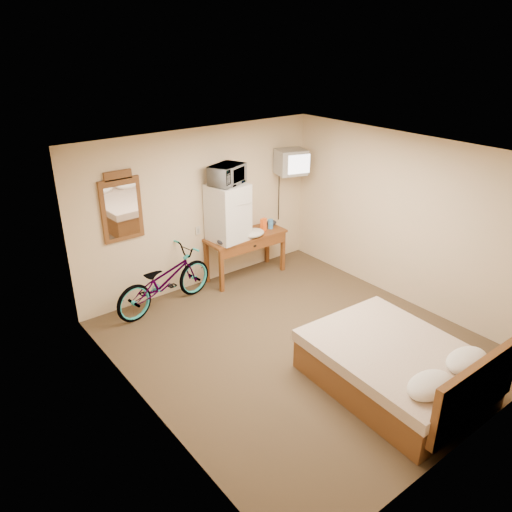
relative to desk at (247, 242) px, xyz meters
name	(u,v)px	position (x,y,z in m)	size (l,w,h in m)	color
room	(302,258)	(-0.66, -2.00, 0.62)	(4.60, 4.64, 2.50)	#453422
desk	(247,242)	(0.00, 0.00, 0.00)	(1.37, 0.55, 0.75)	brown
mini_fridge	(228,212)	(-0.33, 0.04, 0.57)	(0.60, 0.58, 0.90)	silver
microwave	(227,175)	(-0.33, 0.04, 1.17)	(0.55, 0.37, 0.30)	silver
snack_bag	(263,225)	(0.34, -0.01, 0.22)	(0.10, 0.06, 0.21)	#FF5C16
blue_cup	(270,224)	(0.49, 0.00, 0.20)	(0.09, 0.09, 0.16)	#3A7EC5
cloth_cream	(253,233)	(0.03, -0.11, 0.18)	(0.40, 0.31, 0.12)	beige
cloth_dark_a	(226,241)	(-0.48, -0.09, 0.17)	(0.29, 0.22, 0.11)	black
cloth_dark_b	(271,223)	(0.61, 0.11, 0.16)	(0.19, 0.15, 0.08)	black
crt_television	(291,162)	(0.93, 0.02, 1.18)	(0.56, 0.63, 0.41)	black
wall_mirror	(121,207)	(-1.95, 0.27, 0.93)	(0.59, 0.04, 1.00)	brown
bicycle	(164,280)	(-1.56, -0.05, -0.19)	(0.58, 1.66, 0.87)	black
bed	(400,368)	(-0.38, -3.38, -0.33)	(1.56, 2.01, 0.90)	brown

